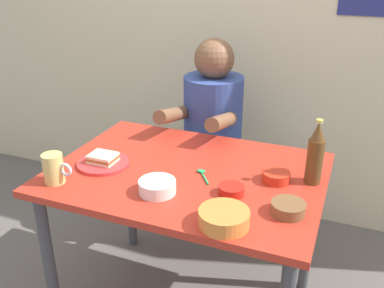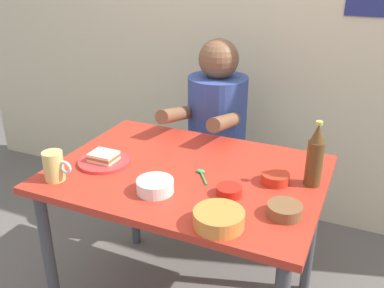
# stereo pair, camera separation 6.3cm
# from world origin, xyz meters

# --- Properties ---
(wall_back) EXTENTS (4.40, 0.09, 2.60)m
(wall_back) POSITION_xyz_m (0.00, 1.05, 1.30)
(wall_back) COLOR beige
(wall_back) RESTS_ON ground
(dining_table) EXTENTS (1.10, 0.80, 0.74)m
(dining_table) POSITION_xyz_m (0.00, 0.00, 0.65)
(dining_table) COLOR #B72D1E
(dining_table) RESTS_ON ground
(stool) EXTENTS (0.34, 0.34, 0.45)m
(stool) POSITION_xyz_m (-0.11, 0.63, 0.35)
(stool) COLOR #4C4C51
(stool) RESTS_ON ground
(person_seated) EXTENTS (0.33, 0.56, 0.72)m
(person_seated) POSITION_xyz_m (-0.11, 0.62, 0.77)
(person_seated) COLOR #33478C
(person_seated) RESTS_ON stool
(plate_orange) EXTENTS (0.22, 0.22, 0.01)m
(plate_orange) POSITION_xyz_m (-0.35, -0.08, 0.75)
(plate_orange) COLOR red
(plate_orange) RESTS_ON dining_table
(sandwich) EXTENTS (0.11, 0.09, 0.04)m
(sandwich) POSITION_xyz_m (-0.35, -0.08, 0.77)
(sandwich) COLOR beige
(sandwich) RESTS_ON plate_orange
(beer_mug) EXTENTS (0.13, 0.08, 0.12)m
(beer_mug) POSITION_xyz_m (-0.44, -0.28, 0.80)
(beer_mug) COLOR #D1BC66
(beer_mug) RESTS_ON dining_table
(beer_bottle) EXTENTS (0.06, 0.06, 0.26)m
(beer_bottle) POSITION_xyz_m (0.49, 0.09, 0.86)
(beer_bottle) COLOR #593819
(beer_bottle) RESTS_ON dining_table
(condiment_bowl_brown) EXTENTS (0.12, 0.12, 0.04)m
(condiment_bowl_brown) POSITION_xyz_m (0.44, -0.16, 0.76)
(condiment_bowl_brown) COLOR brown
(condiment_bowl_brown) RESTS_ON dining_table
(sauce_bowl_chili) EXTENTS (0.11, 0.11, 0.04)m
(sauce_bowl_chili) POSITION_xyz_m (0.36, 0.05, 0.76)
(sauce_bowl_chili) COLOR red
(sauce_bowl_chili) RESTS_ON dining_table
(rice_bowl_white) EXTENTS (0.14, 0.14, 0.05)m
(rice_bowl_white) POSITION_xyz_m (-0.04, -0.20, 0.77)
(rice_bowl_white) COLOR silver
(rice_bowl_white) RESTS_ON dining_table
(soup_bowl_orange) EXTENTS (0.17, 0.17, 0.05)m
(soup_bowl_orange) POSITION_xyz_m (0.26, -0.31, 0.77)
(soup_bowl_orange) COLOR orange
(soup_bowl_orange) RESTS_ON dining_table
(sambal_bowl_red) EXTENTS (0.10, 0.10, 0.03)m
(sambal_bowl_red) POSITION_xyz_m (0.22, -0.11, 0.76)
(sambal_bowl_red) COLOR #B21E14
(sambal_bowl_red) RESTS_ON dining_table
(spoon) EXTENTS (0.08, 0.10, 0.01)m
(spoon) POSITION_xyz_m (0.07, -0.01, 0.75)
(spoon) COLOR #26A559
(spoon) RESTS_ON dining_table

